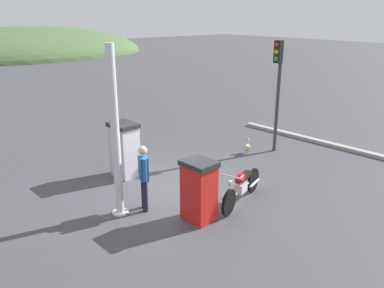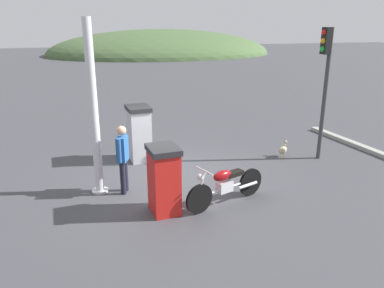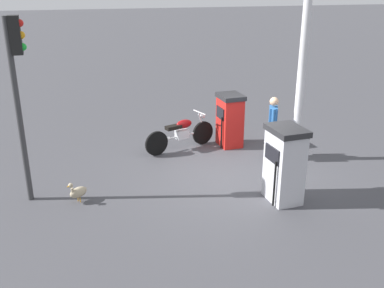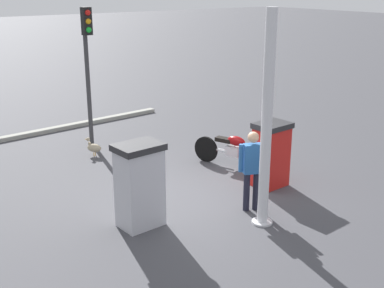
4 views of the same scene
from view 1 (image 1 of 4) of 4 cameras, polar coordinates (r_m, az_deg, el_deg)
name	(u,v)px [view 1 (image 1 of 4)]	position (r m, az deg, el deg)	size (l,w,h in m)	color
ground_plane	(174,189)	(10.75, -2.61, -6.65)	(120.00, 120.00, 0.00)	#424247
fuel_pump_near	(199,190)	(8.93, 1.04, -6.86)	(0.67, 0.81, 1.47)	red
fuel_pump_far	(125,149)	(11.49, -9.94, -0.77)	(0.70, 0.90, 1.63)	silver
motorcycle_near_pump	(242,186)	(9.88, 7.35, -6.18)	(2.07, 0.88, 0.97)	black
attendant_person	(144,174)	(9.36, -7.17, -4.42)	(0.33, 0.56, 1.66)	#1E1E2D
wandering_duck	(247,147)	(13.42, 8.14, -0.46)	(0.46, 0.39, 0.49)	tan
roadside_traffic_light	(278,78)	(13.29, 12.59, 9.56)	(0.38, 0.25, 3.79)	#38383A
canopy_support_pole	(115,137)	(8.93, -11.26, 0.98)	(0.40, 0.40, 4.03)	silver
road_edge_kerb	(313,140)	(15.31, 17.48, 0.57)	(0.73, 6.16, 0.12)	#9E9E93
distant_hill_main	(24,54)	(51.26, -23.63, 12.07)	(29.20, 21.90, 6.37)	#476038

